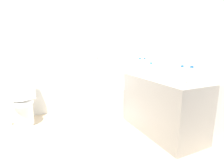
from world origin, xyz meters
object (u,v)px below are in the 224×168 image
(sink_faucet, at_px, (170,75))
(water_bottle_3, at_px, (140,66))
(toilet, at_px, (24,103))
(water_bottle_2, at_px, (191,76))
(sink_basin, at_px, (160,76))
(water_bottle_1, at_px, (144,66))
(water_bottle_0, at_px, (151,69))
(bath_mat, at_px, (103,126))
(drinking_glass_0, at_px, (174,77))
(water_bottle_4, at_px, (182,74))
(drinking_glass_1, at_px, (180,80))
(toilet_paper_roll, at_px, (8,123))
(bathtub, at_px, (100,99))

(sink_faucet, relative_size, water_bottle_3, 0.60)
(toilet, relative_size, water_bottle_2, 3.43)
(sink_basin, bearing_deg, water_bottle_1, 86.89)
(sink_faucet, relative_size, water_bottle_0, 0.75)
(sink_faucet, relative_size, bath_mat, 0.25)
(sink_faucet, distance_m, water_bottle_0, 0.30)
(water_bottle_1, distance_m, drinking_glass_0, 0.66)
(water_bottle_1, xyz_separation_m, bath_mat, (-0.72, 0.07, -0.95))
(sink_faucet, distance_m, drinking_glass_0, 0.27)
(toilet, relative_size, water_bottle_1, 2.93)
(sink_basin, xyz_separation_m, bath_mat, (-0.69, 0.49, -0.86))
(water_bottle_2, distance_m, water_bottle_3, 1.00)
(sink_basin, relative_size, water_bottle_4, 1.46)
(drinking_glass_1, bearing_deg, water_bottle_2, -56.71)
(water_bottle_1, bearing_deg, toilet_paper_roll, 160.44)
(water_bottle_3, distance_m, drinking_glass_1, 0.90)
(drinking_glass_0, bearing_deg, drinking_glass_1, -106.22)
(sink_basin, distance_m, drinking_glass_1, 0.39)
(bathtub, distance_m, sink_basin, 1.34)
(drinking_glass_0, bearing_deg, water_bottle_0, 94.12)
(water_bottle_1, xyz_separation_m, drinking_glass_1, (-0.02, -0.81, -0.08))
(sink_faucet, bearing_deg, drinking_glass_1, -115.56)
(toilet_paper_roll, bearing_deg, sink_faucet, -27.21)
(water_bottle_1, height_order, water_bottle_3, water_bottle_1)
(water_bottle_0, distance_m, bath_mat, 1.19)
(sink_faucet, height_order, water_bottle_2, water_bottle_2)
(sink_faucet, bearing_deg, bath_mat, 151.08)
(sink_basin, bearing_deg, water_bottle_0, 86.74)
(toilet, xyz_separation_m, toilet_paper_roll, (-0.26, 0.04, -0.32))
(water_bottle_0, height_order, water_bottle_1, water_bottle_1)
(water_bottle_1, relative_size, toilet_paper_roll, 2.37)
(water_bottle_1, relative_size, water_bottle_4, 1.23)
(water_bottle_3, bearing_deg, water_bottle_2, -85.62)
(water_bottle_4, xyz_separation_m, drinking_glass_1, (-0.08, -0.06, -0.06))
(toilet, bearing_deg, water_bottle_1, 74.58)
(sink_basin, bearing_deg, toilet_paper_roll, 150.76)
(bathtub, xyz_separation_m, toilet_paper_roll, (-1.58, 0.09, -0.22))
(water_bottle_0, distance_m, water_bottle_1, 0.19)
(drinking_glass_1, bearing_deg, sink_basin, 89.98)
(bathtub, relative_size, water_bottle_0, 7.74)
(drinking_glass_1, bearing_deg, water_bottle_1, 88.38)
(bathtub, distance_m, drinking_glass_0, 1.55)
(toilet_paper_roll, bearing_deg, drinking_glass_1, -36.73)
(drinking_glass_0, bearing_deg, sink_faucet, 58.70)
(water_bottle_0, bearing_deg, sink_faucet, -53.07)
(sink_faucet, bearing_deg, sink_basin, -180.00)
(bath_mat, height_order, toilet_paper_roll, toilet_paper_roll)
(sink_faucet, distance_m, water_bottle_3, 0.55)
(water_bottle_0, bearing_deg, water_bottle_1, 87.08)
(toilet, height_order, sink_faucet, sink_faucet)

